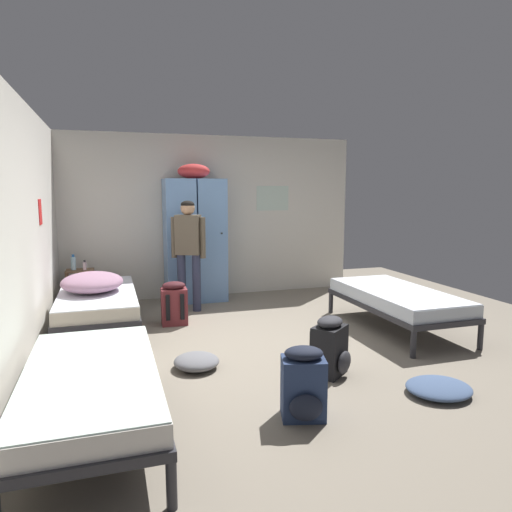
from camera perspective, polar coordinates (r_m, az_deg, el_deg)
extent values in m
plane|color=gray|center=(5.26, 0.86, -10.68)|extent=(8.19, 8.19, 0.00)
cube|color=beige|center=(7.49, -5.42, 4.79)|extent=(4.69, 0.06, 2.53)
cube|color=beige|center=(4.80, -26.37, 2.11)|extent=(0.06, 5.12, 2.53)
cube|color=#B7CCBC|center=(7.73, 2.04, 7.05)|extent=(0.55, 0.01, 0.40)
cube|color=red|center=(5.67, -24.80, 4.90)|extent=(0.01, 0.20, 0.28)
cube|color=#6B93C6|center=(7.12, -9.26, 1.81)|extent=(0.44, 0.52, 1.85)
cylinder|color=black|center=(6.85, -7.95, 2.65)|extent=(0.02, 0.03, 0.02)
cube|color=#6B93C6|center=(7.20, -5.64, 1.95)|extent=(0.44, 0.52, 1.85)
cylinder|color=black|center=(6.94, -4.20, 2.77)|extent=(0.02, 0.03, 0.02)
ellipsoid|color=red|center=(7.12, -7.59, 10.19)|extent=(0.48, 0.36, 0.22)
cylinder|color=brown|center=(6.98, -22.05, -4.21)|extent=(0.03, 0.03, 0.55)
cylinder|color=brown|center=(6.96, -19.17, -4.10)|extent=(0.03, 0.03, 0.55)
cylinder|color=brown|center=(7.25, -21.89, -3.77)|extent=(0.03, 0.03, 0.55)
cylinder|color=brown|center=(7.23, -19.12, -3.66)|extent=(0.03, 0.03, 0.55)
cube|color=brown|center=(7.12, -20.53, -4.58)|extent=(0.38, 0.30, 0.02)
cube|color=brown|center=(7.05, -20.68, -1.67)|extent=(0.38, 0.30, 0.02)
cylinder|color=#28282D|center=(6.99, 15.30, -5.02)|extent=(0.06, 0.06, 0.28)
cylinder|color=#28282D|center=(6.58, 9.11, -5.65)|extent=(0.06, 0.06, 0.28)
cylinder|color=#28282D|center=(5.59, 25.67, -8.85)|extent=(0.06, 0.06, 0.28)
cylinder|color=#28282D|center=(5.07, 18.62, -10.19)|extent=(0.06, 0.06, 0.28)
cube|color=#28282D|center=(5.98, 16.75, -5.62)|extent=(0.90, 1.90, 0.06)
cube|color=silver|center=(5.96, 16.79, -4.69)|extent=(0.87, 1.84, 0.14)
cube|color=silver|center=(5.94, 16.82, -3.98)|extent=(0.86, 1.82, 0.01)
cylinder|color=#28282D|center=(2.81, -10.25, -25.73)|extent=(0.06, 0.06, 0.28)
cylinder|color=#28282D|center=(4.48, -24.47, -12.97)|extent=(0.06, 0.06, 0.28)
cylinder|color=#28282D|center=(4.45, -13.40, -12.58)|extent=(0.06, 0.06, 0.28)
cube|color=#28282D|center=(3.53, -19.39, -15.51)|extent=(0.90, 1.90, 0.06)
cube|color=silver|center=(3.49, -19.47, -14.00)|extent=(0.87, 1.84, 0.14)
cube|color=silver|center=(3.46, -19.53, -12.85)|extent=(0.86, 1.82, 0.01)
cylinder|color=#28282D|center=(5.15, -23.53, -10.15)|extent=(0.06, 0.06, 0.28)
cylinder|color=#28282D|center=(5.13, -14.02, -9.79)|extent=(0.06, 0.06, 0.28)
cylinder|color=#28282D|center=(6.92, -22.01, -5.47)|extent=(0.06, 0.06, 0.28)
cylinder|color=#28282D|center=(6.90, -15.01, -5.18)|extent=(0.06, 0.06, 0.28)
cube|color=#28282D|center=(5.96, -18.70, -5.75)|extent=(0.90, 1.90, 0.06)
cube|color=beige|center=(5.94, -18.75, -4.81)|extent=(0.87, 1.84, 0.14)
cube|color=silver|center=(5.92, -18.78, -4.10)|extent=(0.86, 1.82, 0.01)
ellipsoid|color=gray|center=(5.90, -19.33, -3.02)|extent=(0.71, 0.85, 0.23)
cylinder|color=#2D334C|center=(6.60, -7.24, -3.26)|extent=(0.12, 0.12, 0.80)
cylinder|color=#2D334C|center=(6.65, -9.04, -3.20)|extent=(0.12, 0.12, 0.80)
cube|color=brown|center=(6.53, -8.26, 2.58)|extent=(0.38, 0.32, 0.55)
cylinder|color=brown|center=(6.48, -6.51, 2.22)|extent=(0.08, 0.08, 0.57)
cylinder|color=brown|center=(6.59, -9.98, 2.25)|extent=(0.08, 0.08, 0.57)
sphere|color=tan|center=(6.50, -8.33, 5.79)|extent=(0.20, 0.20, 0.20)
ellipsoid|color=black|center=(6.50, -8.34, 6.22)|extent=(0.19, 0.19, 0.11)
cylinder|color=#B2DBEA|center=(7.06, -21.36, -0.84)|extent=(0.07, 0.07, 0.19)
cylinder|color=#2666B2|center=(7.04, -21.40, 0.04)|extent=(0.04, 0.04, 0.03)
cylinder|color=beige|center=(7.00, -20.15, -1.16)|extent=(0.05, 0.05, 0.11)
cylinder|color=black|center=(6.99, -20.18, -0.59)|extent=(0.03, 0.03, 0.03)
cube|color=maroon|center=(6.03, -9.93, -6.07)|extent=(0.33, 0.26, 0.46)
ellipsoid|color=#42191E|center=(6.19, -10.03, -6.48)|extent=(0.24, 0.09, 0.20)
ellipsoid|color=#42191E|center=(5.97, -9.99, -3.56)|extent=(0.30, 0.23, 0.10)
cube|color=black|center=(5.90, -8.97, -6.13)|extent=(0.05, 0.03, 0.32)
cube|color=black|center=(5.88, -10.68, -6.21)|extent=(0.05, 0.03, 0.32)
cube|color=black|center=(4.43, 8.92, -11.29)|extent=(0.40, 0.39, 0.46)
ellipsoid|color=#2D2D33|center=(4.41, 10.71, -12.60)|extent=(0.24, 0.21, 0.20)
ellipsoid|color=#2D2D33|center=(4.35, 9.00, -7.93)|extent=(0.36, 0.35, 0.10)
cube|color=black|center=(4.40, 6.81, -11.06)|extent=(0.05, 0.05, 0.32)
cube|color=black|center=(4.55, 7.82, -10.43)|extent=(0.05, 0.05, 0.32)
cube|color=navy|center=(3.64, 5.77, -15.71)|extent=(0.37, 0.32, 0.46)
ellipsoid|color=black|center=(3.54, 6.12, -17.91)|extent=(0.25, 0.14, 0.20)
ellipsoid|color=black|center=(3.53, 5.83, -11.70)|extent=(0.33, 0.28, 0.10)
cube|color=black|center=(3.74, 4.09, -14.61)|extent=(0.05, 0.04, 0.32)
cube|color=black|center=(3.76, 6.84, -14.50)|extent=(0.05, 0.04, 0.32)
ellipsoid|color=#42567A|center=(4.34, 21.37, -14.74)|extent=(0.55, 0.50, 0.10)
ellipsoid|color=slate|center=(4.61, -7.26, -12.62)|extent=(0.43, 0.46, 0.13)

